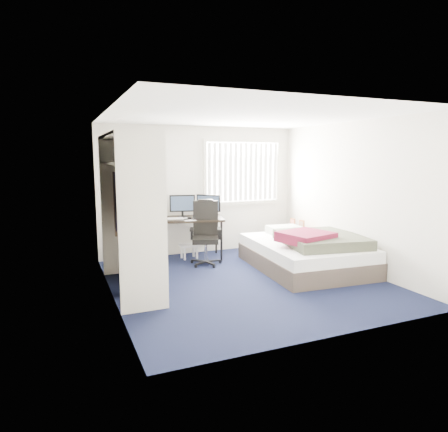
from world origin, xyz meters
name	(u,v)px	position (x,y,z in m)	size (l,w,h in m)	color
ground	(246,281)	(0.00, 0.00, 0.00)	(4.20, 4.20, 0.00)	black
room_shell	(247,184)	(0.00, 0.00, 1.51)	(4.20, 4.20, 4.20)	silver
window_assembly	(243,172)	(0.90, 2.04, 1.60)	(1.72, 0.09, 1.32)	white
closet	(132,197)	(-1.67, 0.27, 1.35)	(0.64, 1.84, 2.22)	beige
desk	(180,216)	(-0.53, 1.75, 0.80)	(1.70, 1.07, 1.24)	black
office_chair	(206,239)	(-0.22, 1.23, 0.44)	(0.70, 0.70, 1.15)	black
footstool	(189,248)	(-0.39, 1.68, 0.21)	(0.34, 0.28, 0.27)	white
nightstand	(296,231)	(1.75, 1.32, 0.43)	(0.46, 0.77, 0.68)	brown
bed	(307,252)	(1.26, 0.23, 0.30)	(1.78, 2.28, 0.71)	#41372F
pine_box	(139,283)	(-1.65, 0.05, 0.15)	(0.41, 0.31, 0.31)	tan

